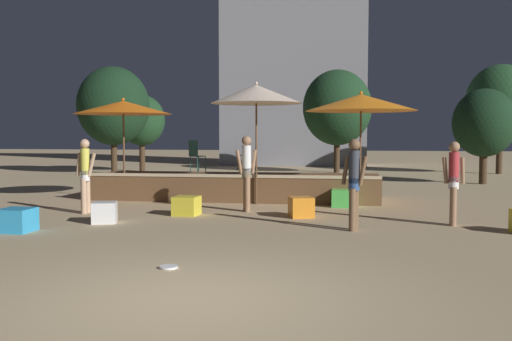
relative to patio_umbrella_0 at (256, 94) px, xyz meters
The scene contains 23 objects.
ground_plane 9.20m from the patio_umbrella_0, 85.61° to the right, with size 120.00×120.00×0.00m, color tan.
wooden_deck 2.90m from the patio_umbrella_0, 124.07° to the left, with size 8.06×2.25×0.77m.
patio_umbrella_0 is the anchor object (origin of this frame).
patio_umbrella_1 3.86m from the patio_umbrella_0, behind, with size 2.72×2.72×2.85m.
patio_umbrella_2 2.72m from the patio_umbrella_0, ahead, with size 2.89×2.89×2.95m.
cube_seat_0 6.77m from the patio_umbrella_0, 127.13° to the right, with size 0.58×0.58×0.44m.
cube_seat_1 3.71m from the patio_umbrella_0, 58.09° to the right, with size 0.63×0.63×0.45m.
cube_seat_3 5.22m from the patio_umbrella_0, 125.17° to the right, with size 0.61×0.61×0.44m.
cube_seat_4 3.49m from the patio_umbrella_0, ahead, with size 0.53×0.53×0.44m.
cube_seat_5 3.73m from the patio_umbrella_0, 118.22° to the right, with size 0.58×0.58×0.43m.
person_0 4.93m from the patio_umbrella_0, 56.47° to the right, with size 0.51×0.29×1.75m.
person_1 2.38m from the patio_umbrella_0, 89.94° to the right, with size 0.51×0.29×1.80m.
person_2 4.76m from the patio_umbrella_0, 146.75° to the right, with size 0.53×0.30×1.73m.
person_3 5.66m from the patio_umbrella_0, 32.28° to the right, with size 0.45×0.29×1.69m.
bistro_chair_0 2.57m from the patio_umbrella_0, 156.52° to the left, with size 0.47×0.47×0.90m.
bistro_chair_1 2.48m from the patio_umbrella_0, 108.10° to the left, with size 0.40×0.40×0.90m.
frisbee_disc 7.87m from the patio_umbrella_0, 90.09° to the right, with size 0.26×0.26×0.03m.
background_tree_0 14.56m from the patio_umbrella_0, 122.36° to the left, with size 2.29×2.29×3.80m.
background_tree_1 16.19m from the patio_umbrella_0, 54.99° to the left, with size 3.15×3.15×5.08m.
background_tree_2 13.05m from the patio_umbrella_0, 82.10° to the left, with size 3.28×3.28×4.93m.
background_tree_3 13.50m from the patio_umbrella_0, 128.99° to the left, with size 3.33×3.33×5.00m.
background_tree_4 10.43m from the patio_umbrella_0, 45.50° to the left, with size 2.29×2.29×3.52m.
distant_building 20.29m from the patio_umbrella_0, 92.60° to the left, with size 8.51×3.71×15.02m.
Camera 1 is at (1.76, -6.02, 1.83)m, focal length 40.00 mm.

